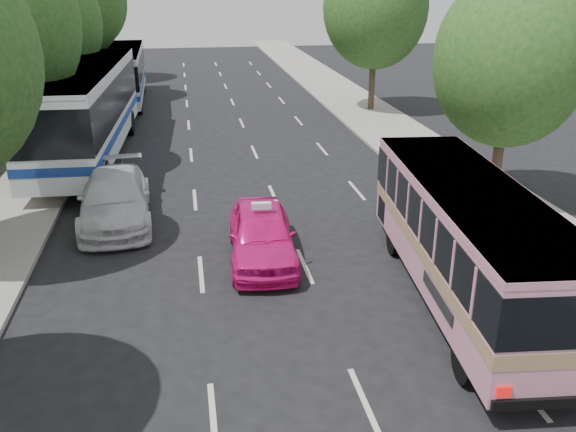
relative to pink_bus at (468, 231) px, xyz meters
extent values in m
plane|color=black|center=(-4.50, -1.45, -1.88)|extent=(120.00, 120.00, 0.00)
cube|color=#9E998E|center=(-13.00, 18.55, -1.80)|extent=(4.00, 90.00, 0.15)
cube|color=#9E998E|center=(4.00, 18.55, -1.82)|extent=(4.00, 90.00, 0.12)
cube|color=#9E998E|center=(-14.80, 18.55, -0.98)|extent=(0.30, 90.00, 1.50)
cylinder|color=#38281E|center=(-13.20, 12.55, 0.02)|extent=(0.36, 0.36, 3.80)
cylinder|color=#38281E|center=(-13.10, 20.55, -0.13)|extent=(0.36, 0.36, 3.50)
ellipsoid|color=#1E4C1B|center=(-13.10, 20.55, 3.55)|extent=(5.52, 5.52, 6.35)
cylinder|color=#38281E|center=(-13.00, 28.55, 0.12)|extent=(0.36, 0.36, 3.99)
ellipsoid|color=#1E4C1B|center=(-13.00, 28.55, 4.32)|extent=(6.30, 6.30, 7.24)
cylinder|color=#38281E|center=(-13.20, 36.55, -0.02)|extent=(0.36, 0.36, 3.72)
ellipsoid|color=#1E4C1B|center=(-13.20, 36.55, 3.90)|extent=(5.88, 5.88, 6.76)
cylinder|color=#38281E|center=(4.20, 6.55, -0.26)|extent=(0.36, 0.36, 3.23)
ellipsoid|color=#1E4C1B|center=(4.20, 6.55, 3.14)|extent=(5.10, 5.10, 5.87)
sphere|color=#1E4C1B|center=(4.60, 6.25, 4.16)|extent=(3.32, 3.31, 3.31)
cylinder|color=#38281E|center=(4.50, 22.55, 0.02)|extent=(0.36, 0.36, 3.80)
ellipsoid|color=#1E4C1B|center=(4.50, 22.55, 4.02)|extent=(6.00, 6.00, 6.90)
cube|color=#CE859D|center=(0.00, 0.00, -0.12)|extent=(3.26, 9.62, 2.53)
cube|color=#9E7A59|center=(0.00, 0.00, -0.42)|extent=(3.30, 9.64, 0.33)
cube|color=black|center=(0.00, 0.00, 0.34)|extent=(3.31, 9.65, 1.04)
cube|color=#CE859D|center=(0.00, 0.00, 1.06)|extent=(3.28, 9.64, 0.15)
cylinder|color=black|center=(-0.75, 2.92, -1.39)|extent=(0.38, 1.00, 0.98)
cylinder|color=black|center=(1.30, 2.72, -1.39)|extent=(0.38, 1.00, 0.98)
cylinder|color=black|center=(-1.33, -3.09, -1.39)|extent=(0.38, 1.00, 0.98)
cylinder|color=black|center=(0.72, -3.29, -1.39)|extent=(0.38, 1.00, 0.98)
imported|color=#EA1480|center=(-4.62, 3.19, -1.10)|extent=(2.14, 4.69, 1.56)
imported|color=silver|center=(-9.00, 6.90, -1.08)|extent=(2.59, 5.65, 1.60)
cube|color=white|center=(-10.80, 14.67, 0.44)|extent=(3.39, 13.51, 3.41)
cube|color=black|center=(-10.80, 14.67, 0.86)|extent=(3.44, 13.54, 1.68)
cube|color=navy|center=(-10.80, 14.67, -0.43)|extent=(3.43, 13.53, 0.34)
cube|color=white|center=(-10.80, 14.67, 2.06)|extent=(3.41, 13.53, 0.16)
cylinder|color=black|center=(-11.90, 18.97, -1.26)|extent=(0.41, 1.24, 1.23)
cylinder|color=black|center=(-9.35, 18.86, -1.26)|extent=(0.41, 1.24, 1.23)
cylinder|color=black|center=(-12.26, 10.04, -1.26)|extent=(0.41, 1.24, 1.23)
cylinder|color=black|center=(-9.72, 9.93, -1.26)|extent=(0.41, 1.24, 1.23)
cube|color=silver|center=(-10.27, 27.63, 0.04)|extent=(2.60, 11.14, 2.82)
cube|color=black|center=(-10.27, 27.63, 0.39)|extent=(2.65, 11.17, 1.39)
cube|color=navy|center=(-10.27, 27.63, -0.68)|extent=(2.64, 11.16, 0.28)
cube|color=silver|center=(-10.27, 27.63, 1.38)|extent=(2.62, 11.16, 0.13)
cylinder|color=black|center=(-11.37, 31.12, -1.37)|extent=(0.32, 1.02, 1.02)
cylinder|color=black|center=(-9.32, 31.16, -1.37)|extent=(0.32, 1.02, 1.02)
cylinder|color=black|center=(-11.22, 23.72, -1.37)|extent=(0.32, 1.02, 1.02)
cylinder|color=black|center=(-9.16, 23.77, -1.37)|extent=(0.32, 1.02, 1.02)
cube|color=silver|center=(-4.62, 3.19, -0.23)|extent=(0.56, 0.22, 0.18)
camera|label=1|loc=(-6.56, -12.58, 5.77)|focal=38.00mm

